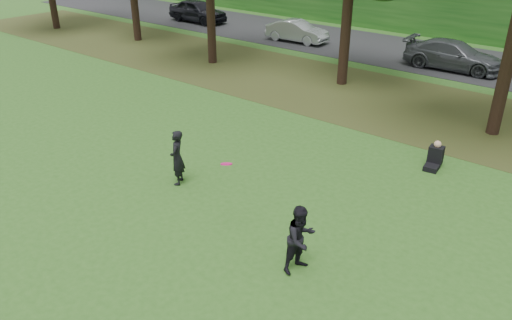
{
  "coord_description": "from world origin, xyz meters",
  "views": [
    {
      "loc": [
        7.73,
        -5.43,
        6.95
      ],
      "look_at": [
        0.56,
        3.38,
        1.3
      ],
      "focal_mm": 35.0,
      "sensor_mm": 36.0,
      "label": 1
    }
  ],
  "objects_px": {
    "player_right": "(301,239)",
    "seated_person": "(435,157)",
    "frisbee": "(226,164)",
    "player_left": "(177,158)"
  },
  "relations": [
    {
      "from": "player_right",
      "to": "seated_person",
      "type": "distance_m",
      "value": 6.62
    },
    {
      "from": "frisbee",
      "to": "seated_person",
      "type": "xyz_separation_m",
      "value": [
        2.49,
        6.57,
        -1.56
      ]
    },
    {
      "from": "seated_person",
      "to": "player_left",
      "type": "bearing_deg",
      "value": -139.74
    },
    {
      "from": "player_left",
      "to": "player_right",
      "type": "relative_size",
      "value": 1.03
    },
    {
      "from": "player_left",
      "to": "frisbee",
      "type": "xyz_separation_m",
      "value": [
        2.77,
        -0.96,
        1.07
      ]
    },
    {
      "from": "player_left",
      "to": "player_right",
      "type": "height_order",
      "value": "player_left"
    },
    {
      "from": "player_left",
      "to": "seated_person",
      "type": "distance_m",
      "value": 7.7
    },
    {
      "from": "player_right",
      "to": "seated_person",
      "type": "relative_size",
      "value": 1.88
    },
    {
      "from": "player_right",
      "to": "frisbee",
      "type": "bearing_deg",
      "value": 102.0
    },
    {
      "from": "frisbee",
      "to": "seated_person",
      "type": "height_order",
      "value": "frisbee"
    }
  ]
}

